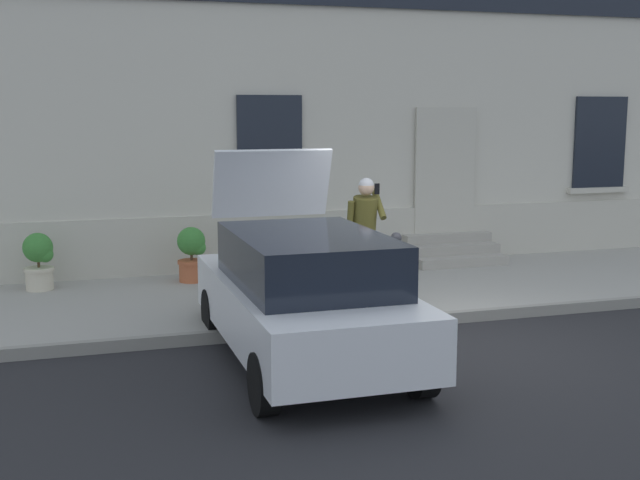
# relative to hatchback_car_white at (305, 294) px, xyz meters

# --- Properties ---
(ground_plane) EXTENTS (80.00, 80.00, 0.00)m
(ground_plane) POSITION_rel_hatchback_car_white_xyz_m (1.70, 0.16, -0.80)
(ground_plane) COLOR #232326
(sidewalk) EXTENTS (24.00, 3.60, 0.15)m
(sidewalk) POSITION_rel_hatchback_car_white_xyz_m (1.70, 2.96, -0.72)
(sidewalk) COLOR #99968E
(sidewalk) RESTS_ON ground
(curb_edge) EXTENTS (24.00, 0.12, 0.15)m
(curb_edge) POSITION_rel_hatchback_car_white_xyz_m (1.70, 1.10, -0.72)
(curb_edge) COLOR gray
(curb_edge) RESTS_ON ground
(building_facade) EXTENTS (24.00, 1.52, 7.50)m
(building_facade) POSITION_rel_hatchback_car_white_xyz_m (1.71, 5.45, 2.93)
(building_facade) COLOR beige
(building_facade) RESTS_ON ground
(entrance_stoop) EXTENTS (1.64, 0.96, 0.48)m
(entrance_stoop) POSITION_rel_hatchback_car_white_xyz_m (3.98, 4.39, -0.46)
(entrance_stoop) COLOR #9E998E
(entrance_stoop) RESTS_ON sidewalk
(hatchback_car_white) EXTENTS (1.80, 4.07, 2.34)m
(hatchback_car_white) POSITION_rel_hatchback_car_white_xyz_m (0.00, 0.00, 0.00)
(hatchback_car_white) COLOR white
(hatchback_car_white) RESTS_ON ground
(bollard_near_person) EXTENTS (0.15, 0.15, 1.04)m
(bollard_near_person) POSITION_rel_hatchback_car_white_xyz_m (1.72, 1.51, -0.09)
(bollard_near_person) COLOR #333338
(bollard_near_person) RESTS_ON sidewalk
(person_on_phone) EXTENTS (0.51, 0.50, 1.75)m
(person_on_phone) POSITION_rel_hatchback_car_white_xyz_m (1.45, 2.04, 0.35)
(person_on_phone) COLOR #514C1E
(person_on_phone) RESTS_ON sidewalk
(planter_cream) EXTENTS (0.44, 0.44, 0.86)m
(planter_cream) POSITION_rel_hatchback_car_white_xyz_m (-2.91, 4.17, -0.19)
(planter_cream) COLOR beige
(planter_cream) RESTS_ON sidewalk
(planter_terracotta) EXTENTS (0.44, 0.44, 0.86)m
(planter_terracotta) POSITION_rel_hatchback_car_white_xyz_m (-0.64, 4.09, -0.19)
(planter_terracotta) COLOR #B25B38
(planter_terracotta) RESTS_ON sidewalk
(planter_charcoal) EXTENTS (0.44, 0.44, 0.86)m
(planter_charcoal) POSITION_rel_hatchback_car_white_xyz_m (1.62, 4.09, -0.19)
(planter_charcoal) COLOR #2D2D30
(planter_charcoal) RESTS_ON sidewalk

